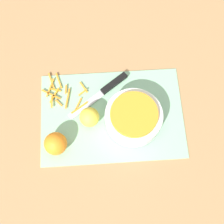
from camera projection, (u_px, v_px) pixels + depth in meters
name	position (u px, v px, depth m)	size (l,w,h in m)	color
ground_plane	(112.00, 116.00, 1.05)	(4.00, 4.00, 0.00)	#9E754C
cutting_board	(112.00, 115.00, 1.04)	(0.48, 0.32, 0.01)	#84B793
bowl_speckled	(134.00, 117.00, 1.00)	(0.19, 0.19, 0.07)	silver
knife	(108.00, 88.00, 1.07)	(0.21, 0.16, 0.02)	black
orange_left	(56.00, 144.00, 0.97)	(0.07, 0.07, 0.07)	orange
lemon	(89.00, 117.00, 1.01)	(0.06, 0.06, 0.06)	gold
peel_pile	(63.00, 93.00, 1.06)	(0.16, 0.16, 0.01)	orange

